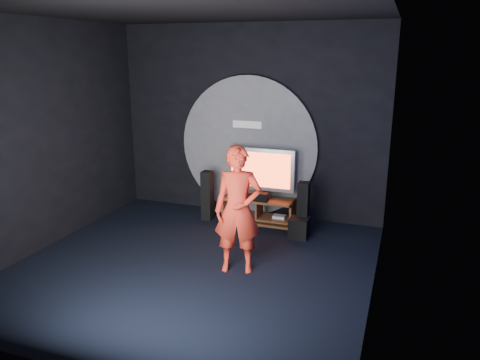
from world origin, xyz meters
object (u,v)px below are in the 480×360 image
Objects in this scene: tv at (261,171)px; tower_speaker_left at (207,196)px; subwoofer at (299,228)px; media_console at (259,212)px; player at (238,210)px; tower_speaker_right at (303,209)px.

tower_speaker_left is (-0.93, -0.26, -0.48)m from tv.
tv is at bearing 146.72° from subwoofer.
tv is 3.60× the size of subwoofer.
media_console is at bearing 11.36° from tower_speaker_left.
subwoofer is (1.78, -0.30, -0.29)m from tower_speaker_left.
player is at bearing -81.49° from tv.
tower_speaker_left is 1.00× the size of tower_speaker_right.
player is (0.29, -1.95, 0.70)m from media_console.
media_console is at bearing 159.47° from tower_speaker_right.
tower_speaker_right is at bearing -20.53° from media_console.
tower_speaker_right is at bearing -24.14° from tv.
tv is at bearing 155.86° from tower_speaker_right.
tv reaches higher than tower_speaker_right.
player is at bearing -109.34° from tower_speaker_right.
tower_speaker_right is 2.68× the size of subwoofer.
media_console reaches higher than subwoofer.
tower_speaker_right is at bearing -4.26° from tower_speaker_left.
tower_speaker_right reaches higher than media_console.
tower_speaker_right is 0.51× the size of player.
tower_speaker_left reaches higher than media_console.
tv reaches higher than media_console.
subwoofer is at bearing 54.59° from player.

